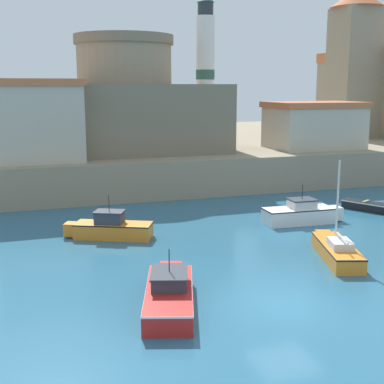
{
  "coord_description": "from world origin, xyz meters",
  "views": [
    {
      "loc": [
        -9.76,
        -17.5,
        8.39
      ],
      "look_at": [
        0.52,
        13.09,
        2.0
      ],
      "focal_mm": 50.0,
      "sensor_mm": 36.0,
      "label": 1
    }
  ],
  "objects_px": {
    "motorboat_white_4": "(301,214)",
    "church": "(381,86)",
    "dinghy_black_7": "(367,206)",
    "sailboat_orange_0": "(336,250)",
    "lighthouse": "(205,72)",
    "harbor_shed_far_end": "(36,120)",
    "motorboat_orange_8": "(111,228)",
    "fortress": "(125,108)",
    "motorboat_red_3": "(169,293)",
    "harbor_shed_mid_row": "(314,125)"
  },
  "relations": [
    {
      "from": "sailboat_orange_0",
      "to": "motorboat_red_3",
      "type": "bearing_deg",
      "value": -163.02
    },
    {
      "from": "church",
      "to": "motorboat_white_4",
      "type": "bearing_deg",
      "value": -134.85
    },
    {
      "from": "motorboat_orange_8",
      "to": "lighthouse",
      "type": "xyz_separation_m",
      "value": [
        12.85,
        19.89,
        9.12
      ]
    },
    {
      "from": "church",
      "to": "harbor_shed_far_end",
      "type": "relative_size",
      "value": 2.52
    },
    {
      "from": "dinghy_black_7",
      "to": "harbor_shed_far_end",
      "type": "xyz_separation_m",
      "value": [
        -21.07,
        11.59,
        5.62
      ]
    },
    {
      "from": "church",
      "to": "dinghy_black_7",
      "type": "bearing_deg",
      "value": -128.45
    },
    {
      "from": "sailboat_orange_0",
      "to": "harbor_shed_far_end",
      "type": "distance_m",
      "value": 24.51
    },
    {
      "from": "lighthouse",
      "to": "harbor_shed_mid_row",
      "type": "bearing_deg",
      "value": -39.88
    },
    {
      "from": "motorboat_orange_8",
      "to": "fortress",
      "type": "xyz_separation_m",
      "value": [
        4.85,
        18.78,
        5.9
      ]
    },
    {
      "from": "sailboat_orange_0",
      "to": "motorboat_orange_8",
      "type": "xyz_separation_m",
      "value": [
        -9.94,
        7.25,
        0.12
      ]
    },
    {
      "from": "dinghy_black_7",
      "to": "lighthouse",
      "type": "relative_size",
      "value": 0.25
    },
    {
      "from": "motorboat_white_4",
      "to": "fortress",
      "type": "distance_m",
      "value": 21.29
    },
    {
      "from": "dinghy_black_7",
      "to": "sailboat_orange_0",
      "type": "bearing_deg",
      "value": -133.54
    },
    {
      "from": "fortress",
      "to": "motorboat_red_3",
      "type": "bearing_deg",
      "value": -98.56
    },
    {
      "from": "sailboat_orange_0",
      "to": "church",
      "type": "bearing_deg",
      "value": 50.08
    },
    {
      "from": "sailboat_orange_0",
      "to": "motorboat_red_3",
      "type": "xyz_separation_m",
      "value": [
        -9.44,
        -2.88,
        0.06
      ]
    },
    {
      "from": "motorboat_orange_8",
      "to": "church",
      "type": "relative_size",
      "value": 0.29
    },
    {
      "from": "church",
      "to": "fortress",
      "type": "relative_size",
      "value": 1.13
    },
    {
      "from": "motorboat_white_4",
      "to": "dinghy_black_7",
      "type": "height_order",
      "value": "motorboat_white_4"
    },
    {
      "from": "dinghy_black_7",
      "to": "motorboat_orange_8",
      "type": "relative_size",
      "value": 0.71
    },
    {
      "from": "motorboat_orange_8",
      "to": "harbor_shed_far_end",
      "type": "bearing_deg",
      "value": 103.91
    },
    {
      "from": "motorboat_red_3",
      "to": "motorboat_white_4",
      "type": "bearing_deg",
      "value": 40.45
    },
    {
      "from": "fortress",
      "to": "harbor_shed_far_end",
      "type": "height_order",
      "value": "fortress"
    },
    {
      "from": "dinghy_black_7",
      "to": "lighthouse",
      "type": "height_order",
      "value": "lighthouse"
    },
    {
      "from": "lighthouse",
      "to": "motorboat_white_4",
      "type": "bearing_deg",
      "value": -92.77
    },
    {
      "from": "lighthouse",
      "to": "fortress",
      "type": "bearing_deg",
      "value": -172.05
    },
    {
      "from": "sailboat_orange_0",
      "to": "lighthouse",
      "type": "height_order",
      "value": "lighthouse"
    },
    {
      "from": "motorboat_orange_8",
      "to": "harbor_shed_far_end",
      "type": "relative_size",
      "value": 0.73
    },
    {
      "from": "sailboat_orange_0",
      "to": "motorboat_orange_8",
      "type": "relative_size",
      "value": 1.12
    },
    {
      "from": "motorboat_white_4",
      "to": "harbor_shed_mid_row",
      "type": "bearing_deg",
      "value": 56.66
    },
    {
      "from": "motorboat_red_3",
      "to": "dinghy_black_7",
      "type": "bearing_deg",
      "value": 32.92
    },
    {
      "from": "church",
      "to": "motorboat_red_3",
      "type": "bearing_deg",
      "value": -136.29
    },
    {
      "from": "dinghy_black_7",
      "to": "harbor_shed_mid_row",
      "type": "distance_m",
      "value": 13.28
    },
    {
      "from": "sailboat_orange_0",
      "to": "harbor_shed_far_end",
      "type": "height_order",
      "value": "harbor_shed_far_end"
    },
    {
      "from": "motorboat_orange_8",
      "to": "church",
      "type": "distance_m",
      "value": 43.35
    },
    {
      "from": "harbor_shed_far_end",
      "to": "motorboat_orange_8",
      "type": "bearing_deg",
      "value": -76.09
    },
    {
      "from": "sailboat_orange_0",
      "to": "fortress",
      "type": "height_order",
      "value": "fortress"
    },
    {
      "from": "church",
      "to": "lighthouse",
      "type": "height_order",
      "value": "church"
    },
    {
      "from": "sailboat_orange_0",
      "to": "motorboat_orange_8",
      "type": "distance_m",
      "value": 12.31
    },
    {
      "from": "dinghy_black_7",
      "to": "motorboat_white_4",
      "type": "bearing_deg",
      "value": -165.35
    },
    {
      "from": "harbor_shed_mid_row",
      "to": "harbor_shed_far_end",
      "type": "height_order",
      "value": "harbor_shed_far_end"
    },
    {
      "from": "sailboat_orange_0",
      "to": "motorboat_orange_8",
      "type": "height_order",
      "value": "sailboat_orange_0"
    },
    {
      "from": "sailboat_orange_0",
      "to": "lighthouse",
      "type": "distance_m",
      "value": 28.82
    },
    {
      "from": "church",
      "to": "lighthouse",
      "type": "relative_size",
      "value": 1.23
    },
    {
      "from": "motorboat_orange_8",
      "to": "lighthouse",
      "type": "relative_size",
      "value": 0.36
    },
    {
      "from": "church",
      "to": "harbor_shed_far_end",
      "type": "xyz_separation_m",
      "value": [
        -38.77,
        -10.71,
        -2.46
      ]
    },
    {
      "from": "motorboat_red_3",
      "to": "harbor_shed_far_end",
      "type": "xyz_separation_m",
      "value": [
        -3.65,
        22.86,
        5.43
      ]
    },
    {
      "from": "lighthouse",
      "to": "harbor_shed_far_end",
      "type": "bearing_deg",
      "value": -155.87
    },
    {
      "from": "motorboat_white_4",
      "to": "motorboat_red_3",
      "type": "bearing_deg",
      "value": -139.55
    },
    {
      "from": "motorboat_white_4",
      "to": "church",
      "type": "bearing_deg",
      "value": 45.15
    }
  ]
}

